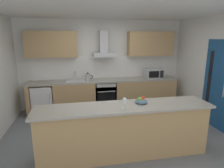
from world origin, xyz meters
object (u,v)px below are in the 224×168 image
at_px(oven, 105,95).
at_px(sink, 75,80).
at_px(range_hood, 104,48).
at_px(wine_glass, 124,101).
at_px(microwave, 153,73).
at_px(fruit_bowl, 141,101).
at_px(refrigerator, 43,99).
at_px(kettle, 88,77).

height_order(oven, sink, sink).
distance_m(range_hood, wine_glass, 2.65).
bearing_deg(sink, microwave, -0.96).
distance_m(oven, sink, 0.96).
bearing_deg(wine_glass, fruit_bowl, 23.88).
height_order(oven, refrigerator, oven).
xyz_separation_m(refrigerator, wine_glass, (1.69, -2.42, 0.64)).
bearing_deg(fruit_bowl, sink, 116.67).
height_order(microwave, sink, microwave).
relative_size(oven, range_hood, 1.11).
relative_size(sink, range_hood, 0.69).
xyz_separation_m(kettle, range_hood, (0.49, 0.16, 0.78)).
distance_m(sink, range_hood, 1.21).
xyz_separation_m(sink, fruit_bowl, (1.14, -2.28, 0.06)).
relative_size(refrigerator, fruit_bowl, 3.86).
distance_m(microwave, range_hood, 1.66).
bearing_deg(oven, microwave, -1.08).
xyz_separation_m(sink, wine_glass, (0.79, -2.43, 0.14)).
xyz_separation_m(kettle, wine_glass, (0.44, -2.39, 0.06)).
distance_m(range_hood, fruit_bowl, 2.54).
bearing_deg(range_hood, fruit_bowl, -82.73).
bearing_deg(wine_glass, sink, 108.10).
xyz_separation_m(sink, range_hood, (0.84, 0.12, 0.86)).
relative_size(kettle, fruit_bowl, 1.31).
height_order(wine_glass, fruit_bowl, wine_glass).
relative_size(microwave, fruit_bowl, 2.27).
height_order(oven, range_hood, range_hood).
relative_size(oven, fruit_bowl, 3.64).
relative_size(oven, kettle, 2.77).
distance_m(oven, range_hood, 1.33).
distance_m(refrigerator, wine_glass, 3.02).
relative_size(sink, kettle, 1.73).
xyz_separation_m(oven, microwave, (1.47, -0.03, 0.59)).
bearing_deg(sink, kettle, -7.25).
height_order(sink, kettle, sink).
distance_m(kettle, wine_glass, 2.43).
distance_m(oven, microwave, 1.59).
xyz_separation_m(microwave, fruit_bowl, (-1.17, -2.24, -0.06)).
relative_size(range_hood, wine_glass, 4.05).
bearing_deg(refrigerator, sink, 0.88).
bearing_deg(wine_glass, microwave, 57.60).
distance_m(wine_glass, fruit_bowl, 0.39).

